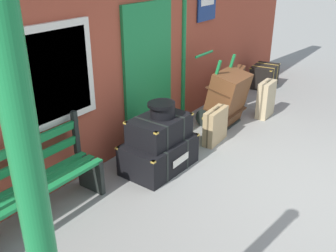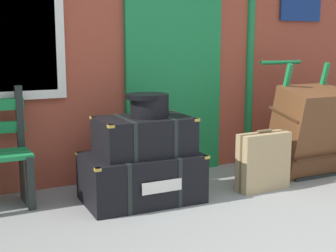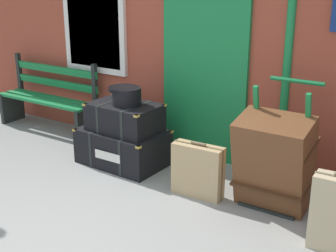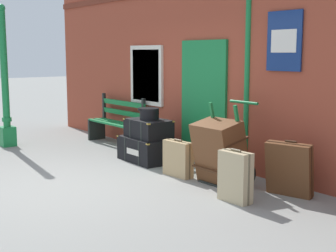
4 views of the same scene
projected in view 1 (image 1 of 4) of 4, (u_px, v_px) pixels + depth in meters
The scene contains 12 objects.
ground_plane at pixel (299, 187), 4.83m from camera, with size 60.00×60.00×0.00m, color gray.
brick_facade at pixel (136, 37), 5.53m from camera, with size 10.40×0.35×3.20m.
platform_bench at pixel (34, 185), 4.06m from camera, with size 1.60×0.43×1.01m.
steamer_trunk_base at pixel (159, 154), 5.18m from camera, with size 1.03×0.69×0.43m.
steamer_trunk_middle at pixel (160, 129), 5.06m from camera, with size 0.83×0.58×0.33m.
round_hatbox at pixel (162, 109), 4.97m from camera, with size 0.38×0.35×0.20m.
porters_trolley at pixel (217, 107), 6.62m from camera, with size 0.71×0.66×1.19m.
large_brown_trunk at pixel (227, 98), 6.44m from camera, with size 0.70×0.61×0.95m.
suitcase_brown at pixel (235, 86), 7.39m from camera, with size 0.66×0.39×0.75m.
suitcase_caramel at pixel (266, 99), 6.82m from camera, with size 0.46×0.20×0.69m.
suitcase_beige at pixel (215, 126), 5.89m from camera, with size 0.54×0.20×0.59m.
corner_trunk at pixel (264, 76), 8.43m from camera, with size 0.73×0.55×0.49m.
Camera 1 is at (-4.30, -1.00, 2.68)m, focal length 40.71 mm.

